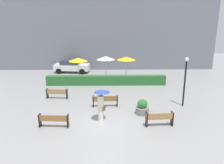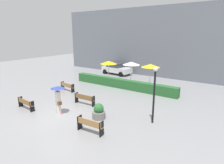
{
  "view_description": "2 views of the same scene",
  "coord_description": "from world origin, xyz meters",
  "px_view_note": "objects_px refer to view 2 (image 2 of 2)",
  "views": [
    {
      "loc": [
        0.31,
        -12.48,
        6.11
      ],
      "look_at": [
        0.6,
        3.88,
        1.54
      ],
      "focal_mm": 35.04,
      "sensor_mm": 36.0,
      "label": 1
    },
    {
      "loc": [
        9.93,
        -7.92,
        5.56
      ],
      "look_at": [
        0.95,
        5.29,
        1.44
      ],
      "focal_mm": 30.15,
      "sensor_mm": 36.0,
      "label": 2
    }
  ],
  "objects_px": {
    "parked_car": "(116,68)",
    "planter_pot": "(99,112)",
    "bench_near_right": "(90,125)",
    "pedestrian_with_umbrella": "(58,96)",
    "patio_umbrella_white": "(131,63)",
    "bench_near_left": "(26,103)",
    "bench_mid_center": "(84,98)",
    "patio_umbrella_yellow_far": "(150,66)",
    "lamp_post": "(154,89)",
    "patio_umbrella_yellow": "(109,63)",
    "bench_far_left": "(67,86)"
  },
  "relations": [
    {
      "from": "parked_car",
      "to": "planter_pot",
      "type": "bearing_deg",
      "value": -61.81
    },
    {
      "from": "planter_pot",
      "to": "bench_near_right",
      "type": "bearing_deg",
      "value": -67.0
    },
    {
      "from": "pedestrian_with_umbrella",
      "to": "patio_umbrella_white",
      "type": "distance_m",
      "value": 10.29
    },
    {
      "from": "bench_near_left",
      "to": "parked_car",
      "type": "relative_size",
      "value": 0.42
    },
    {
      "from": "bench_mid_center",
      "to": "patio_umbrella_yellow_far",
      "type": "bearing_deg",
      "value": 74.81
    },
    {
      "from": "bench_near_left",
      "to": "patio_umbrella_yellow_far",
      "type": "relative_size",
      "value": 0.74
    },
    {
      "from": "bench_near_right",
      "to": "lamp_post",
      "type": "bearing_deg",
      "value": 52.3
    },
    {
      "from": "bench_near_left",
      "to": "parked_car",
      "type": "height_order",
      "value": "parked_car"
    },
    {
      "from": "pedestrian_with_umbrella",
      "to": "patio_umbrella_yellow",
      "type": "height_order",
      "value": "patio_umbrella_yellow"
    },
    {
      "from": "lamp_post",
      "to": "parked_car",
      "type": "bearing_deg",
      "value": 131.8
    },
    {
      "from": "bench_near_left",
      "to": "planter_pot",
      "type": "distance_m",
      "value": 5.85
    },
    {
      "from": "bench_mid_center",
      "to": "bench_near_right",
      "type": "bearing_deg",
      "value": -43.83
    },
    {
      "from": "patio_umbrella_white",
      "to": "parked_car",
      "type": "height_order",
      "value": "patio_umbrella_white"
    },
    {
      "from": "bench_near_right",
      "to": "patio_umbrella_white",
      "type": "bearing_deg",
      "value": 106.85
    },
    {
      "from": "patio_umbrella_yellow_far",
      "to": "lamp_post",
      "type": "bearing_deg",
      "value": -65.52
    },
    {
      "from": "bench_near_right",
      "to": "planter_pot",
      "type": "xyz_separation_m",
      "value": [
        -0.77,
        1.8,
        -0.06
      ]
    },
    {
      "from": "lamp_post",
      "to": "patio_umbrella_yellow",
      "type": "relative_size",
      "value": 1.51
    },
    {
      "from": "pedestrian_with_umbrella",
      "to": "patio_umbrella_yellow",
      "type": "xyz_separation_m",
      "value": [
        -2.69,
        9.93,
        0.89
      ]
    },
    {
      "from": "bench_near_left",
      "to": "bench_near_right",
      "type": "distance_m",
      "value": 6.31
    },
    {
      "from": "bench_near_right",
      "to": "lamp_post",
      "type": "height_order",
      "value": "lamp_post"
    },
    {
      "from": "bench_near_left",
      "to": "patio_umbrella_yellow_far",
      "type": "distance_m",
      "value": 12.49
    },
    {
      "from": "bench_far_left",
      "to": "parked_car",
      "type": "distance_m",
      "value": 9.5
    },
    {
      "from": "parked_car",
      "to": "lamp_post",
      "type": "bearing_deg",
      "value": -48.2
    },
    {
      "from": "bench_far_left",
      "to": "patio_umbrella_yellow_far",
      "type": "xyz_separation_m",
      "value": [
        6.13,
        6.18,
        1.78
      ]
    },
    {
      "from": "patio_umbrella_yellow",
      "to": "patio_umbrella_yellow_far",
      "type": "bearing_deg",
      "value": 5.44
    },
    {
      "from": "planter_pot",
      "to": "bench_near_left",
      "type": "bearing_deg",
      "value": -161.52
    },
    {
      "from": "planter_pot",
      "to": "patio_umbrella_yellow_far",
      "type": "bearing_deg",
      "value": 92.17
    },
    {
      "from": "bench_far_left",
      "to": "bench_near_right",
      "type": "relative_size",
      "value": 1.05
    },
    {
      "from": "pedestrian_with_umbrella",
      "to": "patio_umbrella_yellow",
      "type": "distance_m",
      "value": 10.33
    },
    {
      "from": "bench_mid_center",
      "to": "bench_near_left",
      "type": "height_order",
      "value": "bench_mid_center"
    },
    {
      "from": "bench_near_right",
      "to": "patio_umbrella_yellow_far",
      "type": "bearing_deg",
      "value": 95.73
    },
    {
      "from": "bench_mid_center",
      "to": "planter_pot",
      "type": "bearing_deg",
      "value": -28.26
    },
    {
      "from": "bench_near_left",
      "to": "lamp_post",
      "type": "height_order",
      "value": "lamp_post"
    },
    {
      "from": "bench_mid_center",
      "to": "bench_near_right",
      "type": "relative_size",
      "value": 1.11
    },
    {
      "from": "pedestrian_with_umbrella",
      "to": "lamp_post",
      "type": "relative_size",
      "value": 0.57
    },
    {
      "from": "patio_umbrella_white",
      "to": "patio_umbrella_yellow_far",
      "type": "xyz_separation_m",
      "value": [
        2.21,
        0.18,
        -0.08
      ]
    },
    {
      "from": "bench_near_right",
      "to": "lamp_post",
      "type": "distance_m",
      "value": 4.44
    },
    {
      "from": "pedestrian_with_umbrella",
      "to": "planter_pot",
      "type": "height_order",
      "value": "pedestrian_with_umbrella"
    },
    {
      "from": "bench_far_left",
      "to": "patio_umbrella_yellow_far",
      "type": "relative_size",
      "value": 0.73
    },
    {
      "from": "bench_mid_center",
      "to": "patio_umbrella_white",
      "type": "height_order",
      "value": "patio_umbrella_white"
    },
    {
      "from": "bench_far_left",
      "to": "bench_mid_center",
      "type": "xyz_separation_m",
      "value": [
        3.96,
        -1.82,
        0.02
      ]
    },
    {
      "from": "patio_umbrella_white",
      "to": "bench_near_left",
      "type": "bearing_deg",
      "value": -105.12
    },
    {
      "from": "bench_near_left",
      "to": "bench_near_right",
      "type": "bearing_deg",
      "value": 0.47
    },
    {
      "from": "bench_near_right",
      "to": "parked_car",
      "type": "xyz_separation_m",
      "value": [
        -7.56,
        14.47,
        0.3
      ]
    },
    {
      "from": "patio_umbrella_yellow",
      "to": "parked_car",
      "type": "height_order",
      "value": "patio_umbrella_yellow"
    },
    {
      "from": "patio_umbrella_yellow",
      "to": "patio_umbrella_white",
      "type": "bearing_deg",
      "value": 6.08
    },
    {
      "from": "bench_near_right",
      "to": "patio_umbrella_white",
      "type": "xyz_separation_m",
      "value": [
        -3.33,
        10.99,
        1.83
      ]
    },
    {
      "from": "planter_pot",
      "to": "pedestrian_with_umbrella",
      "type": "bearing_deg",
      "value": -159.11
    },
    {
      "from": "bench_near_left",
      "to": "bench_mid_center",
      "type": "bearing_deg",
      "value": 46.79
    },
    {
      "from": "patio_umbrella_white",
      "to": "patio_umbrella_yellow_far",
      "type": "distance_m",
      "value": 2.22
    }
  ]
}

